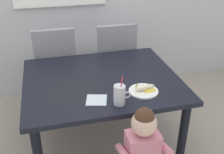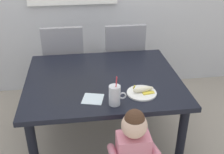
% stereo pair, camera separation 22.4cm
% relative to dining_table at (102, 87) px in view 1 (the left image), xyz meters
% --- Properties ---
extents(ground_plane, '(24.00, 24.00, 0.00)m').
position_rel_dining_table_xyz_m(ground_plane, '(0.00, 0.00, -0.62)').
color(ground_plane, '#9E9384').
extents(dining_table, '(1.30, 1.09, 0.70)m').
position_rel_dining_table_xyz_m(dining_table, '(0.00, 0.00, 0.00)').
color(dining_table, black).
rests_on(dining_table, ground).
extents(dining_chair_left, '(0.44, 0.44, 0.96)m').
position_rel_dining_table_xyz_m(dining_chair_left, '(-0.35, 0.74, -0.08)').
color(dining_chair_left, gray).
rests_on(dining_chair_left, ground).
extents(dining_chair_right, '(0.44, 0.45, 0.96)m').
position_rel_dining_table_xyz_m(dining_chair_right, '(0.30, 0.73, -0.08)').
color(dining_chair_right, gray).
rests_on(dining_chair_right, ground).
extents(toddler_standing, '(0.33, 0.24, 0.84)m').
position_rel_dining_table_xyz_m(toddler_standing, '(0.13, -0.70, -0.09)').
color(toddler_standing, '#3F4760').
rests_on(toddler_standing, ground).
extents(milk_cup, '(0.13, 0.09, 0.25)m').
position_rel_dining_table_xyz_m(milk_cup, '(0.04, -0.41, 0.15)').
color(milk_cup, silver).
rests_on(milk_cup, dining_table).
extents(snack_plate, '(0.23, 0.23, 0.01)m').
position_rel_dining_table_xyz_m(snack_plate, '(0.27, -0.30, 0.09)').
color(snack_plate, white).
rests_on(snack_plate, dining_table).
extents(peeled_banana, '(0.17, 0.12, 0.07)m').
position_rel_dining_table_xyz_m(peeled_banana, '(0.28, -0.29, 0.12)').
color(peeled_banana, '#F4EAC6').
rests_on(peeled_banana, snack_plate).
extents(paper_napkin, '(0.18, 0.18, 0.00)m').
position_rel_dining_table_xyz_m(paper_napkin, '(-0.11, -0.32, 0.09)').
color(paper_napkin, silver).
rests_on(paper_napkin, dining_table).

